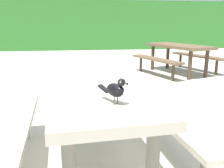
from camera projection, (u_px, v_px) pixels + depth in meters
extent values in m
plane|color=beige|center=(107.00, 148.00, 2.55)|extent=(60.00, 60.00, 0.00)
cube|color=#2D6B28|center=(83.00, 25.00, 12.17)|extent=(28.00, 1.21, 2.35)
cube|color=#B2A893|center=(95.00, 89.00, 2.12)|extent=(0.90, 1.85, 0.07)
cylinder|color=slate|center=(64.00, 106.00, 2.82)|extent=(0.09, 0.09, 0.67)
cylinder|color=slate|center=(109.00, 103.00, 2.93)|extent=(0.09, 0.09, 0.67)
cube|color=#B2A893|center=(13.00, 127.00, 2.04)|extent=(0.41, 1.73, 0.05)
cylinder|color=slate|center=(25.00, 122.00, 2.70)|extent=(0.07, 0.07, 0.39)
cube|color=#B2A893|center=(168.00, 114.00, 2.33)|extent=(0.41, 1.73, 0.05)
cylinder|color=slate|center=(145.00, 113.00, 2.99)|extent=(0.07, 0.07, 0.39)
ellipsoid|color=black|center=(115.00, 90.00, 1.60)|extent=(0.14, 0.16, 0.09)
ellipsoid|color=black|center=(119.00, 90.00, 1.57)|extent=(0.09, 0.09, 0.06)
sphere|color=black|center=(121.00, 82.00, 1.54)|extent=(0.05, 0.05, 0.05)
sphere|color=#EAE08C|center=(125.00, 81.00, 1.54)|extent=(0.01, 0.01, 0.01)
sphere|color=#EAE08C|center=(120.00, 82.00, 1.52)|extent=(0.01, 0.01, 0.01)
cone|color=black|center=(126.00, 84.00, 1.51)|extent=(0.03, 0.03, 0.02)
cube|color=black|center=(104.00, 89.00, 1.69)|extent=(0.08, 0.10, 0.04)
cylinder|color=#47423D|center=(117.00, 100.00, 1.62)|extent=(0.01, 0.01, 0.05)
cylinder|color=#47423D|center=(114.00, 101.00, 1.60)|extent=(0.01, 0.01, 0.05)
cube|color=brown|center=(178.00, 46.00, 6.21)|extent=(1.32, 1.95, 0.07)
cylinder|color=#423324|center=(190.00, 65.00, 5.58)|extent=(0.09, 0.09, 0.67)
cylinder|color=#423324|center=(206.00, 64.00, 5.81)|extent=(0.09, 0.09, 0.67)
cylinder|color=#423324|center=(153.00, 58.00, 6.78)|extent=(0.09, 0.09, 0.67)
cylinder|color=#423324|center=(168.00, 57.00, 7.02)|extent=(0.09, 0.09, 0.67)
cube|color=brown|center=(156.00, 59.00, 5.97)|extent=(0.84, 1.70, 0.05)
cylinder|color=#423324|center=(173.00, 73.00, 5.47)|extent=(0.07, 0.07, 0.39)
cylinder|color=#423324|center=(141.00, 64.00, 6.57)|extent=(0.07, 0.07, 0.39)
cube|color=brown|center=(198.00, 56.00, 6.59)|extent=(0.84, 1.70, 0.05)
cylinder|color=#423324|center=(216.00, 67.00, 6.09)|extent=(0.07, 0.07, 0.39)
cylinder|color=#423324|center=(180.00, 61.00, 7.20)|extent=(0.07, 0.07, 0.39)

